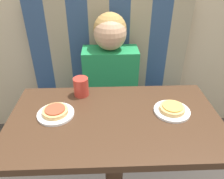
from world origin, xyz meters
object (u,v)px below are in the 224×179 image
at_px(plate_left, 56,114).
at_px(plate_right, 172,111).
at_px(pizza_left, 55,111).
at_px(drinking_cup, 81,87).
at_px(person, 110,59).
at_px(pizza_right, 172,108).

height_order(plate_left, plate_right, same).
distance_m(plate_left, pizza_left, 0.02).
bearing_deg(pizza_left, plate_left, 0.00).
xyz_separation_m(plate_right, drinking_cup, (-0.45, 0.17, 0.04)).
relative_size(plate_right, drinking_cup, 1.73).
bearing_deg(plate_right, person, 115.52).
height_order(person, plate_left, person).
relative_size(pizza_left, pizza_right, 1.00).
xyz_separation_m(person, pizza_left, (-0.28, -0.59, 0.00)).
relative_size(plate_right, pizza_left, 1.43).
bearing_deg(plate_right, pizza_left, 180.00).
relative_size(person, plate_left, 3.81).
xyz_separation_m(pizza_right, drinking_cup, (-0.45, 0.17, 0.03)).
bearing_deg(drinking_cup, pizza_left, -122.40).
xyz_separation_m(plate_left, pizza_right, (0.56, 0.00, 0.02)).
xyz_separation_m(plate_right, pizza_left, (-0.56, 0.00, 0.02)).
bearing_deg(plate_left, plate_right, 0.00).
distance_m(plate_right, pizza_right, 0.02).
bearing_deg(plate_left, pizza_left, 0.00).
distance_m(person, pizza_left, 0.65).
height_order(pizza_left, drinking_cup, drinking_cup).
distance_m(plate_left, pizza_right, 0.56).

